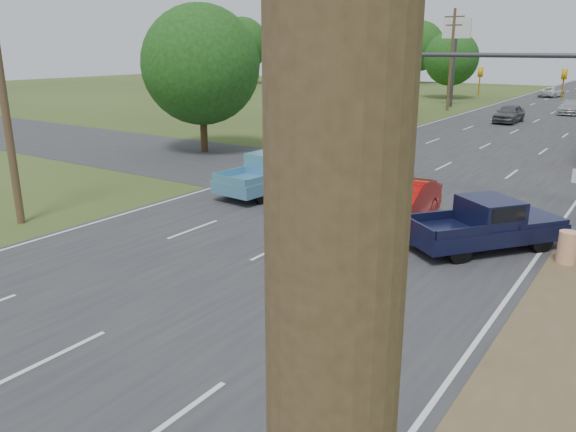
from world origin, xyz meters
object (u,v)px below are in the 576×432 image
Objects in this scene: navy_pickup at (489,224)px; distant_car_white at (551,92)px; red_convertible at (399,204)px; distant_car_silver at (570,107)px; motorcycle at (337,249)px; blue_pickup at (272,173)px; rider at (339,237)px; distant_car_grey at (509,114)px.

navy_pickup is 64.41m from distant_car_white.
distant_car_white is (-6.02, 63.11, -0.19)m from red_convertible.
navy_pickup is 43.61m from distant_car_silver.
motorcycle is 0.42× the size of blue_pickup.
red_convertible is at bearing -92.94° from distant_car_silver.
distant_car_silver is (-0.88, 47.40, -0.22)m from rider.
red_convertible reaches higher than motorcycle.
rider is 37.57m from distant_car_grey.
distant_car_silver is (5.91, 41.37, -0.24)m from blue_pickup.
blue_pickup reaches higher than distant_car_white.
rider reaches higher than navy_pickup.
blue_pickup is 1.21× the size of distant_car_white.
navy_pickup reaches higher than distant_car_white.
blue_pickup is 61.68m from distant_car_white.
blue_pickup is 10.28m from navy_pickup.
distant_car_silver is at bearing 96.92° from motorcycle.
distant_car_white is at bearing 101.01° from motorcycle.
rider is 5.17m from navy_pickup.
red_convertible is 4.68m from motorcycle.
distant_car_white is at bearing 100.42° from distant_car_silver.
distant_car_silver is (-0.80, 42.80, -0.16)m from red_convertible.
distant_car_grey is (-4.06, 32.74, -0.05)m from red_convertible.
rider is at bearing 90.00° from motorcycle.
navy_pickup is 1.13× the size of distant_car_silver.
motorcycle is at bearing -91.85° from navy_pickup.
red_convertible is 42.81m from distant_car_silver.
navy_pickup is 1.14× the size of distant_car_white.
rider is 0.39× the size of distant_car_grey.
distant_car_white is (-1.96, 30.37, -0.14)m from distant_car_grey.
distant_car_silver reaches higher than motorcycle.
distant_car_silver is (-0.87, 47.47, 0.14)m from motorcycle.
rider reaches higher than red_convertible.
distant_car_silver is 1.00× the size of distant_car_white.
navy_pickup is 1.15× the size of distant_car_grey.
red_convertible is at bearing -81.06° from distant_car_grey.
blue_pickup is 1.22× the size of distant_car_grey.
distant_car_grey reaches higher than distant_car_white.
blue_pickup is (-6.71, 1.43, 0.08)m from red_convertible.
rider is 0.39× the size of distant_car_white.
rider is (0.01, 0.07, 0.36)m from motorcycle.
navy_pickup is (3.29, 4.06, 0.32)m from motorcycle.
red_convertible is at bearing -7.57° from blue_pickup.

